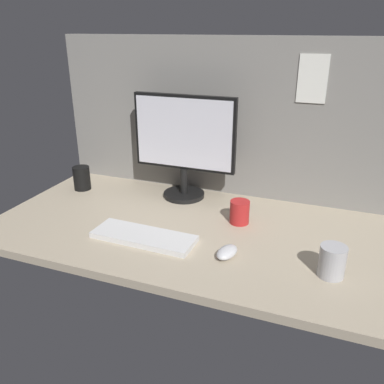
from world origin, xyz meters
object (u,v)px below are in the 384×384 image
Objects in this scene: mouse at (227,252)px; mug_red_plastic at (240,212)px; monitor at (184,142)px; keyboard at (144,237)px; mug_black_travel at (82,178)px; mug_steel at (332,261)px.

mug_red_plastic is at bearing 108.49° from mouse.
monitor reaches higher than mug_red_plastic.
mug_black_travel is at bearing 147.70° from keyboard.
keyboard is (1.07, -41.62, -23.68)cm from monitor.
mouse is 1.07× the size of mug_red_plastic.
monitor is 4.64× the size of mouse.
monitor is at bearing 147.05° from mug_steel.
mug_steel is at bearing 14.57° from mouse.
mug_steel is (64.03, -41.50, -19.73)cm from monitor.
monitor is 4.16× the size of mug_black_travel.
mug_red_plastic reaches higher than keyboard.
mouse is at bearing -178.34° from mug_steel.
keyboard is 30.78cm from mouse.
keyboard is 3.85× the size of mouse.
monitor is 4.50× the size of mug_steel.
monitor is 57.81cm from mouse.
mug_black_travel reaches higher than mug_steel.
monitor is at bearing 139.78° from mouse.
mouse is at bearing -84.41° from mug_red_plastic.
keyboard is 63.08cm from mug_steel.
mug_steel is (32.20, 0.94, 3.25)cm from mouse.
monitor is at bearing 149.89° from mug_red_plastic.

